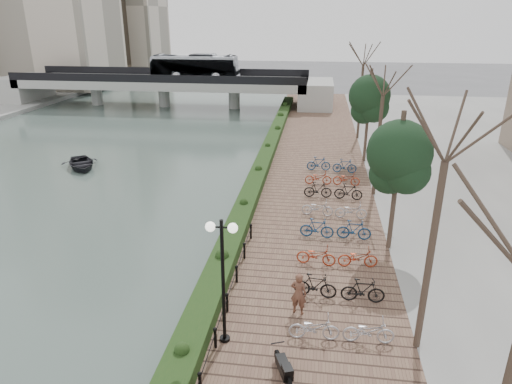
% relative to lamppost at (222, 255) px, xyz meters
% --- Properties ---
extents(ground, '(220.00, 220.00, 0.00)m').
position_rel_lamppost_xyz_m(ground, '(-1.62, -1.42, -3.75)').
color(ground, '#59595B').
rests_on(ground, ground).
extents(river_water, '(30.00, 130.00, 0.02)m').
position_rel_lamppost_xyz_m(river_water, '(-16.62, 23.58, -3.74)').
color(river_water, '#46584F').
rests_on(river_water, ground).
extents(promenade, '(8.00, 75.00, 0.50)m').
position_rel_lamppost_xyz_m(promenade, '(2.38, 16.08, -3.50)').
color(promenade, brown).
rests_on(promenade, ground).
extents(hedge, '(1.10, 56.00, 0.60)m').
position_rel_lamppost_xyz_m(hedge, '(-1.02, 18.58, -2.95)').
color(hedge, '#163413').
rests_on(hedge, promenade).
extents(chain_fence, '(0.10, 14.10, 0.70)m').
position_rel_lamppost_xyz_m(chain_fence, '(-0.22, 0.58, -2.90)').
color(chain_fence, black).
rests_on(chain_fence, promenade).
extents(lamppost, '(1.02, 0.32, 4.46)m').
position_rel_lamppost_xyz_m(lamppost, '(0.00, 0.00, 0.00)').
color(lamppost, black).
rests_on(lamppost, promenade).
extents(motorcycle, '(0.91, 1.45, 0.87)m').
position_rel_lamppost_xyz_m(motorcycle, '(2.09, -1.47, -2.81)').
color(motorcycle, black).
rests_on(motorcycle, promenade).
extents(pedestrian, '(0.69, 0.55, 1.65)m').
position_rel_lamppost_xyz_m(pedestrian, '(2.38, 1.85, -2.42)').
color(pedestrian, brown).
rests_on(pedestrian, promenade).
extents(bicycle_parking, '(2.40, 19.89, 1.00)m').
position_rel_lamppost_xyz_m(bicycle_parking, '(3.88, 9.40, -2.77)').
color(bicycle_parking, '#B3B2B7').
rests_on(bicycle_parking, promenade).
extents(street_trees, '(3.20, 37.12, 6.80)m').
position_rel_lamppost_xyz_m(street_trees, '(6.38, 11.26, -0.06)').
color(street_trees, '#392D21').
rests_on(street_trees, promenade).
extents(bridge, '(36.00, 10.77, 6.50)m').
position_rel_lamppost_xyz_m(bridge, '(-15.76, 43.58, -0.38)').
color(bridge, '#A7A6A1').
rests_on(bridge, ground).
extents(boat, '(4.30, 4.58, 0.77)m').
position_rel_lamppost_xyz_m(boat, '(-14.72, 18.28, -3.34)').
color(boat, black).
rests_on(boat, river_water).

